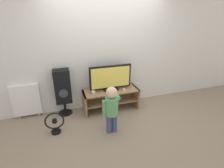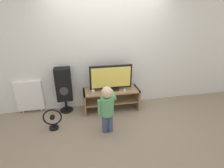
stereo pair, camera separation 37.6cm
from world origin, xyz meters
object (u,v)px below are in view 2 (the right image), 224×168
at_px(child, 107,106).
at_px(speaker_tower, 64,85).
at_px(game_console, 93,90).
at_px(television, 111,78).
at_px(floor_fan, 53,120).
at_px(remote_primary, 125,90).
at_px(radiator, 30,96).

relative_size(child, speaker_tower, 0.91).
height_order(game_console, speaker_tower, speaker_tower).
relative_size(television, floor_fan, 2.13).
bearing_deg(game_console, remote_primary, -7.04).
bearing_deg(child, floor_fan, 164.93).
bearing_deg(television, remote_primary, -20.49).
bearing_deg(television, speaker_tower, 173.65).
xyz_separation_m(television, game_console, (-0.41, -0.02, -0.25)).
height_order(child, radiator, child).
height_order(speaker_tower, radiator, speaker_tower).
bearing_deg(floor_fan, radiator, 126.17).
height_order(remote_primary, radiator, radiator).
bearing_deg(game_console, television, 2.96).
relative_size(speaker_tower, floor_fan, 2.34).
distance_m(speaker_tower, floor_fan, 0.80).
bearing_deg(television, floor_fan, -157.18).
relative_size(game_console, remote_primary, 1.39).
relative_size(game_console, floor_fan, 0.43).
bearing_deg(remote_primary, television, 159.51).
height_order(game_console, child, child).
height_order(game_console, floor_fan, game_console).
bearing_deg(speaker_tower, floor_fan, -109.00).
distance_m(child, speaker_tower, 1.22).
bearing_deg(floor_fan, child, -15.07).
xyz_separation_m(child, floor_fan, (-1.02, 0.27, -0.35)).
bearing_deg(child, radiator, 146.95).
height_order(television, child, television).
bearing_deg(radiator, game_console, -9.81).
bearing_deg(radiator, television, -6.92).
bearing_deg(game_console, floor_fan, -148.94).
distance_m(remote_primary, radiator, 2.10).
bearing_deg(floor_fan, television, 22.82).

